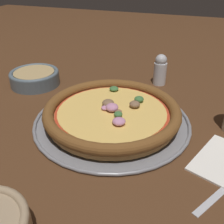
{
  "coord_description": "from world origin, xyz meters",
  "views": [
    {
      "loc": [
        -0.52,
        -0.18,
        0.36
      ],
      "look_at": [
        0.0,
        0.0,
        0.03
      ],
      "focal_mm": 42.0,
      "sensor_mm": 36.0,
      "label": 1
    }
  ],
  "objects_px": {
    "pepper_shaker": "(160,70)",
    "bowl_near": "(35,77)",
    "pizza_tray": "(112,121)",
    "pizza": "(112,112)"
  },
  "relations": [
    {
      "from": "pepper_shaker",
      "to": "bowl_near",
      "type": "bearing_deg",
      "value": 110.0
    },
    {
      "from": "pizza_tray",
      "to": "bowl_near",
      "type": "xyz_separation_m",
      "value": [
        0.13,
        0.31,
        0.02
      ]
    },
    {
      "from": "bowl_near",
      "to": "pizza",
      "type": "bearing_deg",
      "value": -113.15
    },
    {
      "from": "pizza",
      "to": "bowl_near",
      "type": "height_order",
      "value": "pizza"
    },
    {
      "from": "bowl_near",
      "to": "pepper_shaker",
      "type": "xyz_separation_m",
      "value": [
        0.14,
        -0.38,
        0.02
      ]
    },
    {
      "from": "pizza",
      "to": "bowl_near",
      "type": "relative_size",
      "value": 2.16
    },
    {
      "from": "pizza",
      "to": "bowl_near",
      "type": "xyz_separation_m",
      "value": [
        0.13,
        0.31,
        -0.0
      ]
    },
    {
      "from": "pizza_tray",
      "to": "pepper_shaker",
      "type": "distance_m",
      "value": 0.28
    },
    {
      "from": "pizza_tray",
      "to": "pizza",
      "type": "height_order",
      "value": "pizza"
    },
    {
      "from": "bowl_near",
      "to": "pepper_shaker",
      "type": "relative_size",
      "value": 1.57
    }
  ]
}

